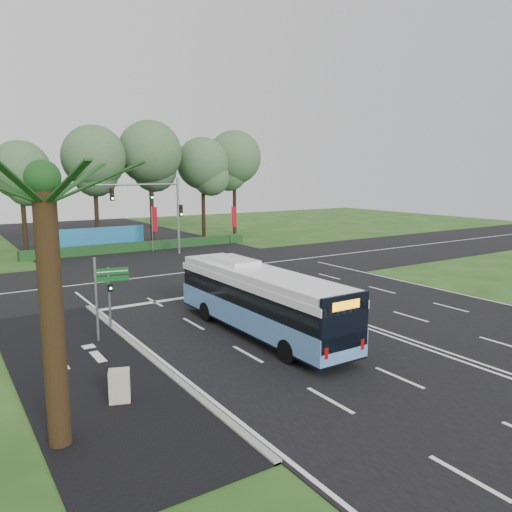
{
  "coord_description": "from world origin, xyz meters",
  "views": [
    {
      "loc": [
        -16.92,
        -21.4,
        7.29
      ],
      "look_at": [
        -1.62,
        2.0,
        2.69
      ],
      "focal_mm": 35.0,
      "sensor_mm": 36.0,
      "label": 1
    }
  ],
  "objects": [
    {
      "name": "ground",
      "position": [
        0.0,
        0.0,
        0.0
      ],
      "size": [
        120.0,
        120.0,
        0.0
      ],
      "primitive_type": "plane",
      "color": "#204517",
      "rests_on": "ground"
    },
    {
      "name": "road_main",
      "position": [
        0.0,
        0.0,
        0.02
      ],
      "size": [
        20.0,
        120.0,
        0.04
      ],
      "primitive_type": "cube",
      "color": "black",
      "rests_on": "ground"
    },
    {
      "name": "road_cross",
      "position": [
        0.0,
        12.0,
        0.03
      ],
      "size": [
        120.0,
        14.0,
        0.05
      ],
      "primitive_type": "cube",
      "color": "black",
      "rests_on": "ground"
    },
    {
      "name": "bike_path",
      "position": [
        -12.5,
        -3.0,
        0.03
      ],
      "size": [
        5.0,
        18.0,
        0.06
      ],
      "primitive_type": "cube",
      "color": "black",
      "rests_on": "ground"
    },
    {
      "name": "kerb_strip",
      "position": [
        -10.1,
        -3.0,
        0.06
      ],
      "size": [
        0.25,
        18.0,
        0.12
      ],
      "primitive_type": "cube",
      "color": "gray",
      "rests_on": "ground"
    },
    {
      "name": "city_bus",
      "position": [
        -4.71,
        -3.04,
        1.63
      ],
      "size": [
        2.45,
        11.26,
        3.23
      ],
      "rotation": [
        0.0,
        0.0,
        0.0
      ],
      "color": "#5485C2",
      "rests_on": "ground"
    },
    {
      "name": "pedestrian_signal",
      "position": [
        -10.2,
        1.46,
        1.63
      ],
      "size": [
        0.26,
        0.4,
        2.98
      ],
      "rotation": [
        0.0,
        0.0,
        -0.19
      ],
      "color": "gray",
      "rests_on": "ground"
    },
    {
      "name": "street_sign",
      "position": [
        -10.9,
        -0.11,
        2.39
      ],
      "size": [
        1.46,
        0.34,
        3.77
      ],
      "rotation": [
        0.0,
        0.0,
        -0.18
      ],
      "color": "gray",
      "rests_on": "ground"
    },
    {
      "name": "utility_cabinet",
      "position": [
        -12.32,
        -6.36,
        0.55
      ],
      "size": [
        0.81,
        0.74,
        1.09
      ],
      "primitive_type": "cube",
      "rotation": [
        0.0,
        0.0,
        -0.35
      ],
      "color": "#B8B194",
      "rests_on": "ground"
    },
    {
      "name": "banner_flag_mid",
      "position": [
        0.72,
        23.22,
        2.82
      ],
      "size": [
        0.62,
        0.21,
        4.3
      ],
      "rotation": [
        0.0,
        0.0,
        0.27
      ],
      "color": "gray",
      "rests_on": "ground"
    },
    {
      "name": "banner_flag_right",
      "position": [
        9.66,
        23.59,
        2.64
      ],
      "size": [
        0.59,
        0.13,
        4.02
      ],
      "rotation": [
        0.0,
        0.0,
        -0.13
      ],
      "color": "gray",
      "rests_on": "ground"
    },
    {
      "name": "palm_tree",
      "position": [
        -14.5,
        -8.0,
        6.44
      ],
      "size": [
        3.2,
        3.2,
        7.65
      ],
      "color": "#382614",
      "rests_on": "ground"
    },
    {
      "name": "traffic_light_gantry",
      "position": [
        0.21,
        20.5,
        4.66
      ],
      "size": [
        8.41,
        0.28,
        7.0
      ],
      "color": "gray",
      "rests_on": "ground"
    },
    {
      "name": "hedge",
      "position": [
        0.0,
        24.5,
        0.4
      ],
      "size": [
        22.0,
        1.2,
        0.8
      ],
      "primitive_type": "cube",
      "color": "#133618",
      "rests_on": "ground"
    },
    {
      "name": "blue_hoarding",
      "position": [
        -4.0,
        27.0,
        1.1
      ],
      "size": [
        10.0,
        0.3,
        2.2
      ],
      "primitive_type": "cube",
      "color": "#1E6DA2",
      "rests_on": "ground"
    },
    {
      "name": "eucalyptus_row",
      "position": [
        -2.67,
        30.27,
        8.91
      ],
      "size": [
        42.24,
        9.17,
        12.88
      ],
      "color": "black",
      "rests_on": "ground"
    }
  ]
}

